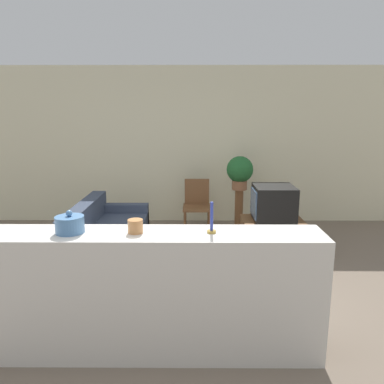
# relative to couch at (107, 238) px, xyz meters

# --- Properties ---
(ground_plane) EXTENTS (14.00, 14.00, 0.00)m
(ground_plane) POSITION_rel_couch_xyz_m (0.80, -1.65, -0.27)
(ground_plane) COLOR #756656
(wall_back) EXTENTS (9.00, 0.06, 2.70)m
(wall_back) POSITION_rel_couch_xyz_m (0.80, 1.78, 1.08)
(wall_back) COLOR beige
(wall_back) RESTS_ON ground_plane
(couch) EXTENTS (0.86, 1.68, 0.74)m
(couch) POSITION_rel_couch_xyz_m (0.00, 0.00, 0.00)
(couch) COLOR #384256
(couch) RESTS_ON ground_plane
(tv_stand) EXTENTS (0.83, 0.59, 0.49)m
(tv_stand) POSITION_rel_couch_xyz_m (2.25, 0.12, -0.02)
(tv_stand) COLOR brown
(tv_stand) RESTS_ON ground_plane
(television) EXTENTS (0.54, 0.56, 0.47)m
(television) POSITION_rel_couch_xyz_m (2.24, 0.12, 0.46)
(television) COLOR black
(television) RESTS_ON tv_stand
(wooden_chair) EXTENTS (0.44, 0.44, 0.87)m
(wooden_chair) POSITION_rel_couch_xyz_m (1.22, 1.03, 0.23)
(wooden_chair) COLOR brown
(wooden_chair) RESTS_ON ground_plane
(plant_stand) EXTENTS (0.14, 0.14, 0.70)m
(plant_stand) POSITION_rel_couch_xyz_m (1.91, 1.15, 0.08)
(plant_stand) COLOR brown
(plant_stand) RESTS_ON ground_plane
(potted_plant) EXTENTS (0.43, 0.43, 0.54)m
(potted_plant) POSITION_rel_couch_xyz_m (1.91, 1.15, 0.73)
(potted_plant) COLOR #8E5B3D
(potted_plant) RESTS_ON plant_stand
(foreground_counter) EXTENTS (2.76, 0.44, 1.02)m
(foreground_counter) POSITION_rel_couch_xyz_m (0.80, -2.03, 0.24)
(foreground_counter) COLOR silver
(foreground_counter) RESTS_ON ground_plane
(decorative_bowl) EXTENTS (0.22, 0.22, 0.18)m
(decorative_bowl) POSITION_rel_couch_xyz_m (0.22, -2.03, 0.82)
(decorative_bowl) COLOR #4C7AAD
(decorative_bowl) RESTS_ON foreground_counter
(candle_jar) EXTENTS (0.12, 0.12, 0.11)m
(candle_jar) POSITION_rel_couch_xyz_m (0.72, -2.03, 0.80)
(candle_jar) COLOR #C6844C
(candle_jar) RESTS_ON foreground_counter
(candlestick) EXTENTS (0.07, 0.07, 0.24)m
(candlestick) POSITION_rel_couch_xyz_m (1.31, -2.03, 0.83)
(candlestick) COLOR #B7933D
(candlestick) RESTS_ON foreground_counter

